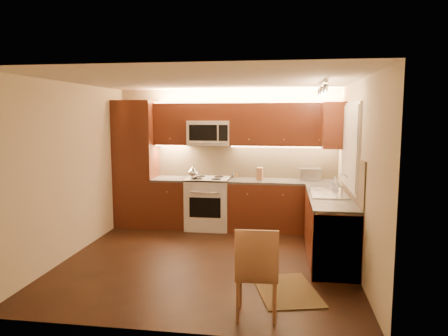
% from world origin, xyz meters
% --- Properties ---
extents(floor, '(4.00, 4.00, 0.01)m').
position_xyz_m(floor, '(0.00, 0.00, 0.00)').
color(floor, black).
rests_on(floor, ground).
extents(ceiling, '(4.00, 4.00, 0.01)m').
position_xyz_m(ceiling, '(0.00, 0.00, 2.50)').
color(ceiling, beige).
rests_on(ceiling, ground).
extents(wall_back, '(4.00, 0.01, 2.50)m').
position_xyz_m(wall_back, '(0.00, 2.00, 1.25)').
color(wall_back, '#C8B692').
rests_on(wall_back, ground).
extents(wall_front, '(4.00, 0.01, 2.50)m').
position_xyz_m(wall_front, '(0.00, -2.00, 1.25)').
color(wall_front, '#C8B692').
rests_on(wall_front, ground).
extents(wall_left, '(0.01, 4.00, 2.50)m').
position_xyz_m(wall_left, '(-2.00, 0.00, 1.25)').
color(wall_left, '#C8B692').
rests_on(wall_left, ground).
extents(wall_right, '(0.01, 4.00, 2.50)m').
position_xyz_m(wall_right, '(2.00, 0.00, 1.25)').
color(wall_right, '#C8B692').
rests_on(wall_right, ground).
extents(pantry, '(0.70, 0.60, 2.30)m').
position_xyz_m(pantry, '(-1.65, 1.70, 1.15)').
color(pantry, '#461F0F').
rests_on(pantry, floor).
extents(base_cab_back_left, '(0.62, 0.60, 0.86)m').
position_xyz_m(base_cab_back_left, '(-0.99, 1.70, 0.43)').
color(base_cab_back_left, '#461F0F').
rests_on(base_cab_back_left, floor).
extents(counter_back_left, '(0.62, 0.60, 0.04)m').
position_xyz_m(counter_back_left, '(-0.99, 1.70, 0.88)').
color(counter_back_left, '#32302E').
rests_on(counter_back_left, base_cab_back_left).
extents(base_cab_back_right, '(1.92, 0.60, 0.86)m').
position_xyz_m(base_cab_back_right, '(1.04, 1.70, 0.43)').
color(base_cab_back_right, '#461F0F').
rests_on(base_cab_back_right, floor).
extents(counter_back_right, '(1.92, 0.60, 0.04)m').
position_xyz_m(counter_back_right, '(1.04, 1.70, 0.88)').
color(counter_back_right, '#32302E').
rests_on(counter_back_right, base_cab_back_right).
extents(base_cab_right, '(0.60, 2.00, 0.86)m').
position_xyz_m(base_cab_right, '(1.70, 0.40, 0.43)').
color(base_cab_right, '#461F0F').
rests_on(base_cab_right, floor).
extents(counter_right, '(0.60, 2.00, 0.04)m').
position_xyz_m(counter_right, '(1.70, 0.40, 0.88)').
color(counter_right, '#32302E').
rests_on(counter_right, base_cab_right).
extents(dishwasher, '(0.58, 0.60, 0.84)m').
position_xyz_m(dishwasher, '(1.70, -0.30, 0.43)').
color(dishwasher, silver).
rests_on(dishwasher, floor).
extents(backsplash_back, '(3.30, 0.02, 0.60)m').
position_xyz_m(backsplash_back, '(0.35, 1.99, 1.20)').
color(backsplash_back, tan).
rests_on(backsplash_back, wall_back).
extents(backsplash_right, '(0.02, 2.00, 0.60)m').
position_xyz_m(backsplash_right, '(1.99, 0.40, 1.20)').
color(backsplash_right, tan).
rests_on(backsplash_right, wall_right).
extents(upper_cab_back_left, '(0.62, 0.35, 0.75)m').
position_xyz_m(upper_cab_back_left, '(-0.99, 1.82, 1.88)').
color(upper_cab_back_left, '#461F0F').
rests_on(upper_cab_back_left, wall_back).
extents(upper_cab_back_right, '(1.92, 0.35, 0.75)m').
position_xyz_m(upper_cab_back_right, '(1.04, 1.82, 1.88)').
color(upper_cab_back_right, '#461F0F').
rests_on(upper_cab_back_right, wall_back).
extents(upper_cab_bridge, '(0.76, 0.35, 0.31)m').
position_xyz_m(upper_cab_bridge, '(-0.30, 1.82, 2.09)').
color(upper_cab_bridge, '#461F0F').
rests_on(upper_cab_bridge, wall_back).
extents(upper_cab_right_corner, '(0.35, 0.50, 0.75)m').
position_xyz_m(upper_cab_right_corner, '(1.82, 1.40, 1.88)').
color(upper_cab_right_corner, '#461F0F').
rests_on(upper_cab_right_corner, wall_right).
extents(stove, '(0.76, 0.65, 0.92)m').
position_xyz_m(stove, '(-0.30, 1.68, 0.46)').
color(stove, silver).
rests_on(stove, floor).
extents(microwave, '(0.76, 0.38, 0.44)m').
position_xyz_m(microwave, '(-0.30, 1.81, 1.72)').
color(microwave, silver).
rests_on(microwave, wall_back).
extents(window_frame, '(0.03, 1.44, 1.24)m').
position_xyz_m(window_frame, '(1.99, 0.55, 1.60)').
color(window_frame, silver).
rests_on(window_frame, wall_right).
extents(window_blinds, '(0.02, 1.36, 1.16)m').
position_xyz_m(window_blinds, '(1.97, 0.55, 1.60)').
color(window_blinds, silver).
rests_on(window_blinds, wall_right).
extents(sink, '(0.52, 0.86, 0.15)m').
position_xyz_m(sink, '(1.70, 0.55, 0.98)').
color(sink, silver).
rests_on(sink, counter_right).
extents(faucet, '(0.20, 0.04, 0.30)m').
position_xyz_m(faucet, '(1.88, 0.55, 1.05)').
color(faucet, silver).
rests_on(faucet, counter_right).
extents(track_light_bar, '(0.04, 1.20, 0.03)m').
position_xyz_m(track_light_bar, '(1.55, 0.40, 2.46)').
color(track_light_bar, silver).
rests_on(track_light_bar, ceiling).
extents(kettle, '(0.25, 0.25, 0.24)m').
position_xyz_m(kettle, '(-0.54, 1.52, 1.04)').
color(kettle, silver).
rests_on(kettle, stove).
extents(toaster_oven, '(0.37, 0.28, 0.21)m').
position_xyz_m(toaster_oven, '(1.49, 1.79, 1.01)').
color(toaster_oven, silver).
rests_on(toaster_oven, counter_back_right).
extents(knife_block, '(0.11, 0.17, 0.22)m').
position_xyz_m(knife_block, '(0.62, 1.71, 1.01)').
color(knife_block, '#956543').
rests_on(knife_block, counter_back_right).
extents(spice_jar_a, '(0.04, 0.04, 0.10)m').
position_xyz_m(spice_jar_a, '(0.14, 1.90, 0.95)').
color(spice_jar_a, silver).
rests_on(spice_jar_a, counter_back_right).
extents(spice_jar_b, '(0.04, 0.04, 0.09)m').
position_xyz_m(spice_jar_b, '(0.18, 1.92, 0.94)').
color(spice_jar_b, olive).
rests_on(spice_jar_b, counter_back_right).
extents(spice_jar_c, '(0.06, 0.06, 0.09)m').
position_xyz_m(spice_jar_c, '(0.14, 1.94, 0.94)').
color(spice_jar_c, silver).
rests_on(spice_jar_c, counter_back_right).
extents(spice_jar_d, '(0.05, 0.05, 0.09)m').
position_xyz_m(spice_jar_d, '(0.14, 1.94, 0.95)').
color(spice_jar_d, '#AA8D33').
rests_on(spice_jar_d, counter_back_right).
extents(soap_bottle, '(0.10, 0.10, 0.20)m').
position_xyz_m(soap_bottle, '(1.82, 0.92, 1.00)').
color(soap_bottle, silver).
rests_on(soap_bottle, counter_right).
extents(rug, '(0.89, 1.13, 0.01)m').
position_xyz_m(rug, '(1.10, -0.90, 0.01)').
color(rug, black).
rests_on(rug, floor).
extents(dining_chair, '(0.44, 0.44, 0.96)m').
position_xyz_m(dining_chair, '(0.80, -1.56, 0.48)').
color(dining_chair, '#956543').
rests_on(dining_chair, floor).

